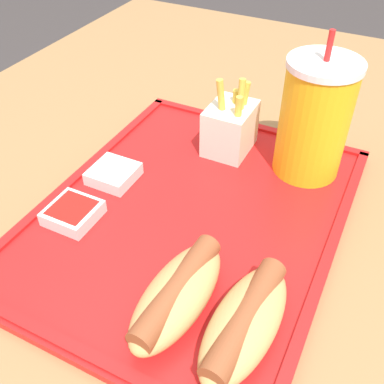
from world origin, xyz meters
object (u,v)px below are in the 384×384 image
(soda_cup, at_px, (314,119))
(sauce_cup_ketchup, at_px, (73,212))
(hot_dog_far, at_px, (245,322))
(hot_dog_near, at_px, (177,294))
(fries_carton, at_px, (233,127))
(sauce_cup_mayo, at_px, (114,173))

(soda_cup, bearing_deg, sauce_cup_ketchup, -45.10)
(soda_cup, height_order, hot_dog_far, soda_cup)
(hot_dog_near, relative_size, fries_carton, 1.32)
(hot_dog_far, relative_size, sauce_cup_ketchup, 2.58)
(soda_cup, distance_m, hot_dog_near, 0.28)
(hot_dog_far, bearing_deg, soda_cup, -175.97)
(sauce_cup_ketchup, bearing_deg, hot_dog_far, 76.81)
(hot_dog_far, distance_m, sauce_cup_mayo, 0.27)
(hot_dog_far, relative_size, fries_carton, 1.32)
(hot_dog_far, distance_m, hot_dog_near, 0.07)
(soda_cup, bearing_deg, sauce_cup_mayo, -58.34)
(soda_cup, distance_m, sauce_cup_ketchup, 0.31)
(fries_carton, height_order, sauce_cup_mayo, fries_carton)
(soda_cup, bearing_deg, hot_dog_near, -10.25)
(hot_dog_far, relative_size, sauce_cup_mayo, 2.58)
(hot_dog_near, bearing_deg, hot_dog_far, 90.00)
(hot_dog_near, height_order, sauce_cup_mayo, hot_dog_near)
(soda_cup, xyz_separation_m, hot_dog_near, (0.27, -0.05, -0.06))
(fries_carton, bearing_deg, hot_dog_far, 24.85)
(fries_carton, distance_m, sauce_cup_ketchup, 0.24)
(hot_dog_far, height_order, sauce_cup_mayo, hot_dog_far)
(soda_cup, height_order, fries_carton, soda_cup)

